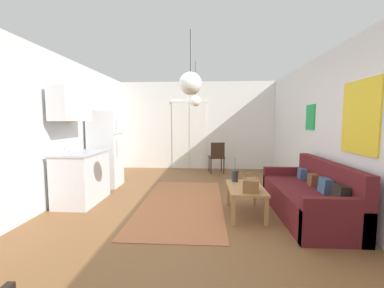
# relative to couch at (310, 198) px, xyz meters

# --- Properties ---
(ground_plane) EXTENTS (5.25, 8.33, 0.10)m
(ground_plane) POSITION_rel_couch_xyz_m (-1.90, -0.14, -0.33)
(ground_plane) COLOR brown
(wall_back) EXTENTS (4.85, 0.13, 2.64)m
(wall_back) POSITION_rel_couch_xyz_m (-1.91, 3.77, 1.03)
(wall_back) COLOR white
(wall_back) RESTS_ON ground_plane
(wall_right) EXTENTS (0.12, 7.93, 2.64)m
(wall_right) POSITION_rel_couch_xyz_m (0.48, -0.14, 1.04)
(wall_right) COLOR silver
(wall_right) RESTS_ON ground_plane
(wall_left) EXTENTS (0.12, 7.93, 2.64)m
(wall_left) POSITION_rel_couch_xyz_m (-4.27, -0.14, 1.04)
(wall_left) COLOR silver
(wall_left) RESTS_ON ground_plane
(area_rug) EXTENTS (1.42, 2.95, 0.01)m
(area_rug) POSITION_rel_couch_xyz_m (-2.03, 0.46, -0.27)
(area_rug) COLOR #B26B42
(area_rug) RESTS_ON ground_plane
(couch) EXTENTS (0.82, 1.99, 0.85)m
(couch) POSITION_rel_couch_xyz_m (0.00, 0.00, 0.00)
(couch) COLOR #5B191E
(couch) RESTS_ON ground_plane
(coffee_table) EXTENTS (0.54, 0.93, 0.45)m
(coffee_table) POSITION_rel_couch_xyz_m (-0.99, 0.01, 0.11)
(coffee_table) COLOR #B27F4C
(coffee_table) RESTS_ON ground_plane
(bamboo_vase) EXTENTS (0.11, 0.11, 0.41)m
(bamboo_vase) POSITION_rel_couch_xyz_m (-1.12, 0.33, 0.26)
(bamboo_vase) COLOR #2D2D33
(bamboo_vase) RESTS_ON coffee_table
(handbag) EXTENTS (0.27, 0.31, 0.29)m
(handbag) POSITION_rel_couch_xyz_m (-0.95, -0.25, 0.26)
(handbag) COLOR brown
(handbag) RESTS_ON coffee_table
(refrigerator) EXTENTS (0.63, 0.59, 1.69)m
(refrigerator) POSITION_rel_couch_xyz_m (-3.85, 1.55, 0.57)
(refrigerator) COLOR white
(refrigerator) RESTS_ON ground_plane
(kitchen_counter) EXTENTS (0.64, 1.03, 2.04)m
(kitchen_counter) POSITION_rel_couch_xyz_m (-3.86, 0.43, 0.48)
(kitchen_counter) COLOR silver
(kitchen_counter) RESTS_ON ground_plane
(accent_chair) EXTENTS (0.48, 0.46, 0.87)m
(accent_chair) POSITION_rel_couch_xyz_m (-1.31, 3.05, 0.22)
(accent_chair) COLOR #382619
(accent_chair) RESTS_ON ground_plane
(pendant_lamp_near) EXTENTS (0.30, 0.30, 0.83)m
(pendant_lamp_near) POSITION_rel_couch_xyz_m (-1.81, -0.52, 1.68)
(pendant_lamp_near) COLOR black
(pendant_lamp_far) EXTENTS (0.22, 0.22, 0.89)m
(pendant_lamp_far) POSITION_rel_couch_xyz_m (-1.83, 1.19, 1.58)
(pendant_lamp_far) COLOR black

